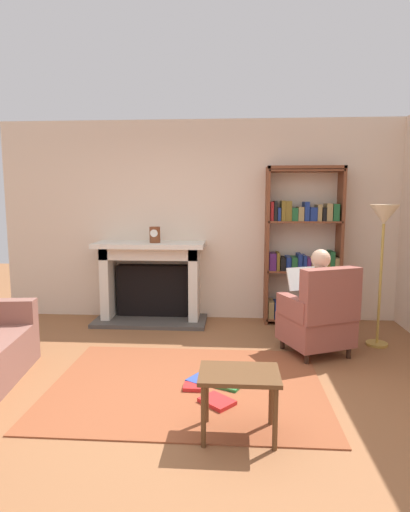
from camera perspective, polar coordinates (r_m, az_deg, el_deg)
The scene contains 11 objects.
ground at distance 3.69m, azimuth -2.99°, elevation -19.07°, with size 14.00×14.00×0.00m, color #905A36.
back_wall at distance 5.83m, azimuth -0.08°, elevation 4.75°, with size 5.60×0.10×2.70m, color beige.
area_rug at distance 3.95m, azimuth -2.44°, elevation -17.02°, with size 2.40×1.80×0.01m, color brown.
fireplace at distance 5.77m, azimuth -7.23°, elevation -3.11°, with size 1.49×0.64×1.08m.
mantel_clock at distance 5.58m, azimuth -6.78°, elevation 2.87°, with size 0.14×0.14×0.21m.
bookshelf at distance 5.71m, azimuth 13.03°, elevation 0.64°, with size 0.98×0.32×2.07m.
armchair_reading at distance 4.65m, azimuth 15.18°, elevation -7.91°, with size 0.84×0.83×0.97m.
seated_reader at distance 4.70m, azimuth 14.45°, elevation -5.26°, with size 0.51×0.60×1.14m.
side_table at distance 3.07m, azimuth 4.63°, elevation -16.64°, with size 0.56×0.39×0.47m.
scattered_books at distance 3.82m, azimuth 0.58°, elevation -17.58°, with size 0.52×0.69×0.04m.
floor_lamp at distance 5.04m, azimuth 22.95°, elevation 3.61°, with size 0.32×0.32×1.59m.
Camera 1 is at (0.40, -3.26, 1.67)m, focal length 29.65 mm.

